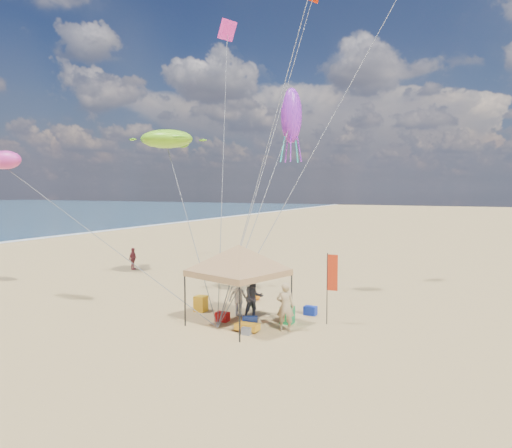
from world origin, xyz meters
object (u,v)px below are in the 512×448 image
object	(u,v)px
beach_cart	(247,327)
feather_flag	(331,277)
cooler_blue	(310,311)
person_near_a	(285,307)
person_near_c	(239,296)
canopy_tent	(238,248)
chair_green	(287,315)
person_far_a	(133,259)
chair_yellow	(201,304)
person_near_b	(254,298)
cooler_red	(222,317)

from	to	relation	value
beach_cart	feather_flag	bearing A→B (deg)	41.71
feather_flag	beach_cart	world-z (taller)	feather_flag
cooler_blue	person_near_a	xyz separation A→B (m)	(-0.13, -2.64, 0.77)
cooler_blue	person_near_c	distance (m)	3.19
canopy_tent	chair_green	world-z (taller)	canopy_tent
cooler_blue	person_near_a	size ratio (longest dim) A/B	0.28
beach_cart	person_far_a	size ratio (longest dim) A/B	0.60
person_near_a	person_near_c	size ratio (longest dim) A/B	1.10
chair_green	person_near_a	world-z (taller)	person_near_a
feather_flag	chair_yellow	world-z (taller)	feather_flag
cooler_blue	beach_cart	xyz separation A→B (m)	(-1.40, -3.41, 0.01)
cooler_blue	beach_cart	size ratio (longest dim) A/B	0.60
cooler_blue	chair_yellow	xyz separation A→B (m)	(-4.67, -1.54, 0.16)
person_near_b	canopy_tent	bearing A→B (deg)	-149.41
cooler_red	person_near_c	world-z (taller)	person_near_c
cooler_blue	person_far_a	world-z (taller)	person_far_a
chair_yellow	person_near_c	distance (m)	2.01
canopy_tent	chair_green	xyz separation A→B (m)	(1.70, 1.07, -2.81)
beach_cart	cooler_blue	bearing A→B (deg)	67.73
cooler_red	person_near_a	bearing A→B (deg)	-2.49
person_near_a	person_near_b	bearing A→B (deg)	-42.40
feather_flag	cooler_blue	world-z (taller)	feather_flag
chair_green	person_near_b	size ratio (longest dim) A/B	0.38
cooler_red	beach_cart	world-z (taller)	cooler_red
chair_green	canopy_tent	bearing A→B (deg)	-147.79
beach_cart	person_far_a	xyz separation A→B (m)	(-13.28, 9.30, 0.55)
feather_flag	cooler_red	size ratio (longest dim) A/B	5.43
feather_flag	person_far_a	distance (m)	17.40
cooler_red	cooler_blue	size ratio (longest dim) A/B	1.00
person_near_c	cooler_blue	bearing A→B (deg)	-145.07
person_near_a	person_near_c	bearing A→B (deg)	-37.89
person_near_c	beach_cart	bearing A→B (deg)	130.68
feather_flag	cooler_blue	bearing A→B (deg)	138.84
cooler_red	person_near_b	bearing A→B (deg)	39.05
cooler_red	person_near_b	xyz separation A→B (m)	(1.05, 0.85, 0.73)
beach_cart	chair_yellow	bearing A→B (deg)	150.13
feather_flag	person_near_a	bearing A→B (deg)	-130.83
cooler_blue	person_near_b	size ratio (longest dim) A/B	0.30
chair_green	person_far_a	xyz separation A→B (m)	(-14.25, 7.55, 0.40)
cooler_red	beach_cart	xyz separation A→B (m)	(1.60, -0.89, 0.01)
cooler_blue	person_near_a	bearing A→B (deg)	-92.84
feather_flag	chair_yellow	xyz separation A→B (m)	(-5.89, -0.46, -1.61)
chair_green	person_near_c	distance (m)	2.35
chair_green	person_near_c	bearing A→B (deg)	176.24
beach_cart	person_near_b	xyz separation A→B (m)	(-0.56, 1.74, 0.72)
person_near_a	person_near_b	xyz separation A→B (m)	(-1.82, 0.97, -0.04)
person_near_c	feather_flag	bearing A→B (deg)	-167.80
person_near_c	chair_yellow	bearing A→B (deg)	6.42
beach_cart	person_near_a	world-z (taller)	person_near_a
cooler_blue	beach_cart	world-z (taller)	cooler_blue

